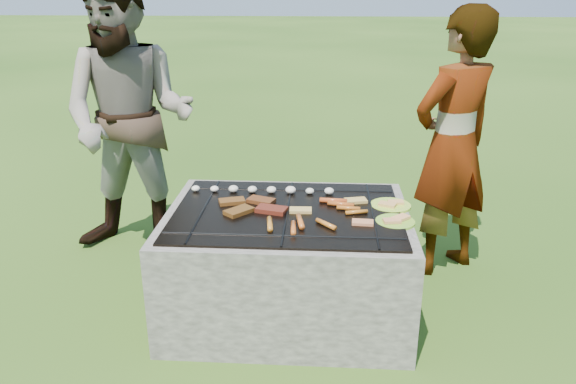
# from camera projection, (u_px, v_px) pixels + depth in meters

# --- Properties ---
(lawn) EXTENTS (60.00, 60.00, 0.00)m
(lawn) POSITION_uv_depth(u_px,v_px,m) (287.00, 309.00, 3.21)
(lawn) COLOR #224711
(lawn) RESTS_ON ground
(fire_pit) EXTENTS (1.30, 1.00, 0.62)m
(fire_pit) POSITION_uv_depth(u_px,v_px,m) (287.00, 266.00, 3.11)
(fire_pit) COLOR #A1998E
(fire_pit) RESTS_ON ground
(mushrooms) EXTENTS (0.83, 0.06, 0.04)m
(mushrooms) POSITION_uv_depth(u_px,v_px,m) (266.00, 190.00, 3.25)
(mushrooms) COLOR white
(mushrooms) RESTS_ON fire_pit
(pork_slabs) EXTENTS (0.40, 0.31, 0.02)m
(pork_slabs) POSITION_uv_depth(u_px,v_px,m) (253.00, 206.00, 3.03)
(pork_slabs) COLOR #90541A
(pork_slabs) RESTS_ON fire_pit
(sausages) EXTENTS (0.52, 0.47, 0.03)m
(sausages) POSITION_uv_depth(u_px,v_px,m) (318.00, 215.00, 2.91)
(sausages) COLOR #CD4D21
(sausages) RESTS_ON fire_pit
(bread_on_grate) EXTENTS (0.44, 0.38, 0.02)m
(bread_on_grate) POSITION_uv_depth(u_px,v_px,m) (338.00, 210.00, 2.99)
(bread_on_grate) COLOR #D4C36C
(bread_on_grate) RESTS_ON fire_pit
(plate_far) EXTENTS (0.28, 0.28, 0.03)m
(plate_far) POSITION_uv_depth(u_px,v_px,m) (391.00, 205.00, 3.08)
(plate_far) COLOR #ECFD3C
(plate_far) RESTS_ON fire_pit
(plate_near) EXTENTS (0.26, 0.26, 0.03)m
(plate_near) POSITION_uv_depth(u_px,v_px,m) (395.00, 221.00, 2.87)
(plate_near) COLOR #BACD31
(plate_near) RESTS_ON fire_pit
(cook) EXTENTS (0.72, 0.66, 1.65)m
(cook) POSITION_uv_depth(u_px,v_px,m) (453.00, 145.00, 3.42)
(cook) COLOR gray
(cook) RESTS_ON ground
(bystander) EXTENTS (0.95, 0.77, 1.85)m
(bystander) POSITION_uv_depth(u_px,v_px,m) (130.00, 119.00, 3.64)
(bystander) COLOR gray
(bystander) RESTS_ON ground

